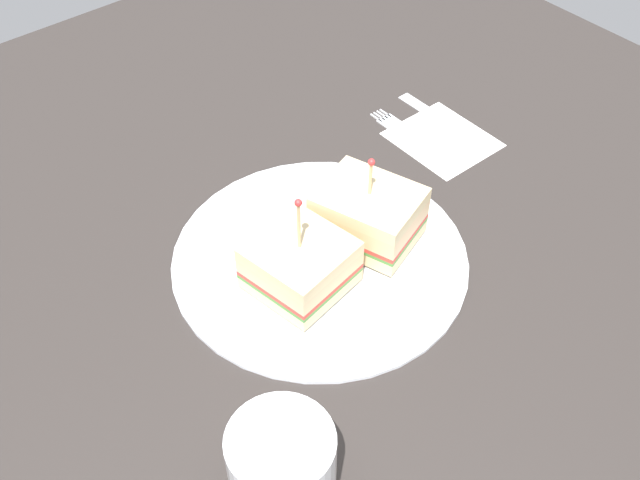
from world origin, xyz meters
The scene contains 8 objects.
ground_plane centered at (0.00, 0.00, -1.00)cm, with size 116.95×116.95×2.00cm, color #2D2826.
plate centered at (0.00, 0.00, 0.41)cm, with size 29.17×29.17×0.82cm, color white.
sandwich_half_front centered at (1.62, -3.78, 3.32)cm, with size 9.60×9.64×10.66cm.
sandwich_half_back centered at (0.96, 5.36, 3.63)cm, with size 11.46×10.23×9.81cm.
drink_glass centered at (17.61, -18.25, 4.16)cm, with size 7.69×7.69×9.48cm.
napkin centered at (-5.44, 23.16, 0.07)cm, with size 10.96×9.86×0.15cm, color white.
fork centered at (-9.38, 20.68, 0.18)cm, with size 13.10×2.27×0.35cm.
knife centered at (-9.04, 25.74, 0.18)cm, with size 12.98×1.53×0.35cm.
Camera 1 is at (39.29, -32.92, 55.39)cm, focal length 42.86 mm.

